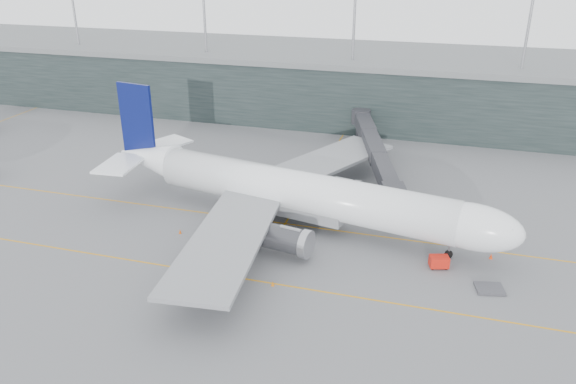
# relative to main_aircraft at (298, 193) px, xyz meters

# --- Properties ---
(ground) EXTENTS (320.00, 320.00, 0.00)m
(ground) POSITION_rel_main_aircraft_xyz_m (-6.87, 3.43, -5.11)
(ground) COLOR #525256
(ground) RESTS_ON ground
(taxiline_a) EXTENTS (160.00, 0.25, 0.02)m
(taxiline_a) POSITION_rel_main_aircraft_xyz_m (-6.87, -0.57, -5.10)
(taxiline_a) COLOR orange
(taxiline_a) RESTS_ON ground
(taxiline_b) EXTENTS (160.00, 0.25, 0.02)m
(taxiline_b) POSITION_rel_main_aircraft_xyz_m (-6.87, -16.57, -5.10)
(taxiline_b) COLOR orange
(taxiline_b) RESTS_ON ground
(taxiline_lead_main) EXTENTS (0.25, 60.00, 0.02)m
(taxiline_lead_main) POSITION_rel_main_aircraft_xyz_m (-1.87, 23.43, -5.10)
(taxiline_lead_main) COLOR orange
(taxiline_lead_main) RESTS_ON ground
(terminal) EXTENTS (240.00, 36.00, 29.00)m
(terminal) POSITION_rel_main_aircraft_xyz_m (-6.87, 61.43, 2.51)
(terminal) COLOR black
(terminal) RESTS_ON ground
(main_aircraft) EXTENTS (64.66, 60.00, 18.19)m
(main_aircraft) POSITION_rel_main_aircraft_xyz_m (0.00, 0.00, 0.00)
(main_aircraft) COLOR white
(main_aircraft) RESTS_ON ground
(jet_bridge) EXTENTS (14.94, 44.64, 6.49)m
(jet_bridge) POSITION_rel_main_aircraft_xyz_m (8.75, 26.03, -0.24)
(jet_bridge) COLOR #2A2A2F
(jet_bridge) RESTS_ON ground
(gse_cart) EXTENTS (2.74, 2.15, 1.64)m
(gse_cart) POSITION_rel_main_aircraft_xyz_m (20.81, -6.96, -4.19)
(gse_cart) COLOR red
(gse_cart) RESTS_ON ground
(baggage_dolly) EXTENTS (3.80, 3.30, 0.33)m
(baggage_dolly) POSITION_rel_main_aircraft_xyz_m (27.01, -10.49, -4.91)
(baggage_dolly) COLOR #3F3E44
(baggage_dolly) RESTS_ON ground
(uld_a) EXTENTS (2.43, 2.17, 1.84)m
(uld_a) POSITION_rel_main_aircraft_xyz_m (-11.03, 12.54, -4.14)
(uld_a) COLOR #333438
(uld_a) RESTS_ON ground
(uld_b) EXTENTS (2.31, 2.02, 1.80)m
(uld_b) POSITION_rel_main_aircraft_xyz_m (-8.32, 14.96, -4.16)
(uld_b) COLOR #333438
(uld_b) RESTS_ON ground
(uld_c) EXTENTS (2.32, 2.11, 1.73)m
(uld_c) POSITION_rel_main_aircraft_xyz_m (-7.17, 14.07, -4.20)
(uld_c) COLOR #333438
(uld_c) RESTS_ON ground
(cone_nose) EXTENTS (0.46, 0.46, 0.74)m
(cone_nose) POSITION_rel_main_aircraft_xyz_m (27.43, -2.63, -4.74)
(cone_nose) COLOR #F33B0D
(cone_nose) RESTS_ON ground
(cone_wing_stbd) EXTENTS (0.42, 0.42, 0.67)m
(cone_wing_stbd) POSITION_rel_main_aircraft_xyz_m (1.47, -17.05, -4.77)
(cone_wing_stbd) COLOR #D5680B
(cone_wing_stbd) RESTS_ON ground
(cone_wing_port) EXTENTS (0.50, 0.50, 0.79)m
(cone_wing_port) POSITION_rel_main_aircraft_xyz_m (-0.11, 14.41, -4.71)
(cone_wing_port) COLOR orange
(cone_wing_port) RESTS_ON ground
(cone_tail) EXTENTS (0.41, 0.41, 0.66)m
(cone_tail) POSITION_rel_main_aircraft_xyz_m (-15.59, -7.87, -4.78)
(cone_tail) COLOR #CA4D0B
(cone_tail) RESTS_ON ground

